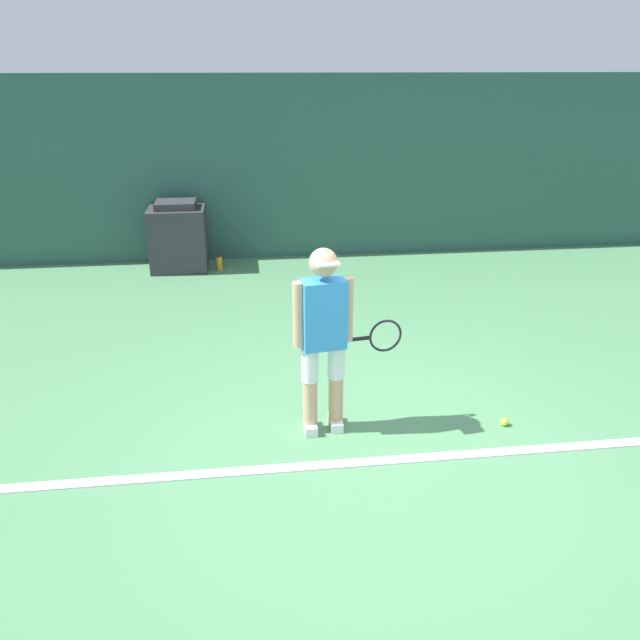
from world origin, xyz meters
TOP-DOWN VIEW (x-y plane):
  - ground_plane at (0.00, 0.00)m, footprint 24.00×24.00m
  - back_wall at (0.00, 5.43)m, footprint 24.00×0.10m
  - court_baseline at (0.00, -0.19)m, footprint 21.60×0.10m
  - tennis_player at (-0.35, 0.34)m, footprint 0.90×0.31m
  - tennis_ball at (1.16, 0.19)m, footprint 0.07×0.07m
  - covered_chair at (-1.90, 4.98)m, footprint 0.81×0.70m
  - water_bottle at (-1.32, 4.84)m, footprint 0.09×0.09m

SIDE VIEW (x-z plane):
  - ground_plane at x=0.00m, z-range 0.00..0.00m
  - court_baseline at x=0.00m, z-range 0.00..0.01m
  - tennis_ball at x=1.16m, z-range 0.00..0.07m
  - water_bottle at x=-1.32m, z-range -0.01..0.21m
  - covered_chair at x=-1.90m, z-range -0.02..0.98m
  - tennis_player at x=-0.35m, z-range 0.08..1.64m
  - back_wall at x=0.00m, z-range 0.00..2.71m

